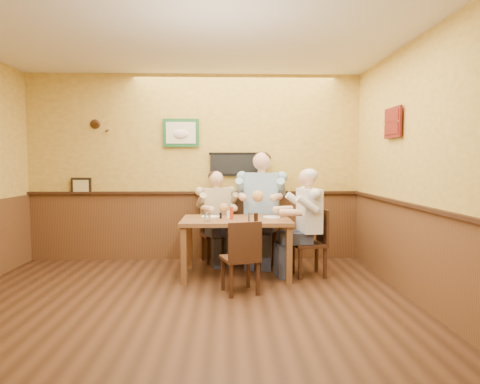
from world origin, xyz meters
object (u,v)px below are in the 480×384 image
object	(u,v)px
chair_back_right	(262,228)
hot_sauce_bottle	(232,212)
dining_table	(236,226)
chair_right_end	(309,242)
pepper_shaker	(221,215)
diner_blue_polo	(262,214)
water_glass_mid	(251,217)
chair_back_left	(216,234)
diner_white_elder	(309,228)
salt_shaker	(228,214)
water_glass_left	(207,217)
diner_tan_shirt	(216,221)
chair_near_side	(240,257)
cola_tumbler	(255,217)

from	to	relation	value
chair_back_right	hot_sauce_bottle	distance (m)	0.96
dining_table	chair_right_end	bearing A→B (deg)	-2.37
dining_table	pepper_shaker	distance (m)	0.24
chair_back_right	diner_blue_polo	xyz separation A→B (m)	(0.00, 0.00, 0.22)
chair_back_right	chair_right_end	distance (m)	0.93
water_glass_mid	pepper_shaker	distance (m)	0.50
diner_blue_polo	hot_sauce_bottle	distance (m)	0.91
chair_back_left	diner_white_elder	distance (m)	1.49
chair_back_left	pepper_shaker	distance (m)	0.85
chair_back_right	diner_blue_polo	distance (m)	0.22
chair_back_left	salt_shaker	world-z (taller)	chair_back_left
dining_table	diner_white_elder	xyz separation A→B (m)	(0.95, -0.04, -0.03)
water_glass_left	hot_sauce_bottle	xyz separation A→B (m)	(0.30, 0.18, 0.03)
hot_sauce_bottle	salt_shaker	bearing A→B (deg)	107.05
dining_table	salt_shaker	size ratio (longest dim) A/B	14.30
chair_back_right	diner_tan_shirt	world-z (taller)	diner_tan_shirt
diner_white_elder	hot_sauce_bottle	bearing A→B (deg)	-94.70
chair_right_end	chair_back_left	bearing A→B (deg)	-130.74
chair_back_right	pepper_shaker	size ratio (longest dim) A/B	12.82
chair_near_side	water_glass_mid	bearing A→B (deg)	-126.12
chair_right_end	chair_near_side	xyz separation A→B (m)	(-0.92, -0.70, -0.02)
hot_sauce_bottle	salt_shaker	distance (m)	0.15
water_glass_left	pepper_shaker	size ratio (longest dim) A/B	1.43
diner_blue_polo	pepper_shaker	world-z (taller)	diner_blue_polo
dining_table	chair_right_end	xyz separation A→B (m)	(0.95, -0.04, -0.22)
water_glass_left	salt_shaker	world-z (taller)	water_glass_left
diner_white_elder	salt_shaker	size ratio (longest dim) A/B	12.80
pepper_shaker	water_glass_mid	bearing A→B (deg)	-41.57
chair_back_left	diner_tan_shirt	size ratio (longest dim) A/B	0.70
chair_near_side	hot_sauce_bottle	xyz separation A→B (m)	(-0.09, 0.66, 0.43)
chair_back_right	diner_tan_shirt	distance (m)	0.69
salt_shaker	pepper_shaker	distance (m)	0.10
chair_back_right	pepper_shaker	world-z (taller)	chair_back_right
hot_sauce_bottle	chair_near_side	bearing A→B (deg)	-82.31
salt_shaker	diner_tan_shirt	bearing A→B (deg)	104.36
dining_table	water_glass_left	xyz separation A→B (m)	(-0.36, -0.26, 0.15)
dining_table	chair_back_left	distance (m)	0.86
dining_table	hot_sauce_bottle	distance (m)	0.21
chair_near_side	diner_tan_shirt	bearing A→B (deg)	-95.31
diner_white_elder	water_glass_left	size ratio (longest dim) A/B	11.01
water_glass_left	pepper_shaker	xyz separation A→B (m)	(0.16, 0.28, -0.02)
water_glass_left	cola_tumbler	xyz separation A→B (m)	(0.59, 0.04, -0.01)
salt_shaker	water_glass_mid	bearing A→B (deg)	-52.82
dining_table	salt_shaker	distance (m)	0.18
chair_right_end	salt_shaker	world-z (taller)	chair_right_end
chair_right_end	salt_shaker	distance (m)	1.11
chair_back_right	hot_sauce_bottle	bearing A→B (deg)	-109.04
cola_tumbler	salt_shaker	size ratio (longest dim) A/B	1.03
dining_table	cola_tumbler	size ratio (longest dim) A/B	13.86
water_glass_mid	dining_table	bearing A→B (deg)	119.29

